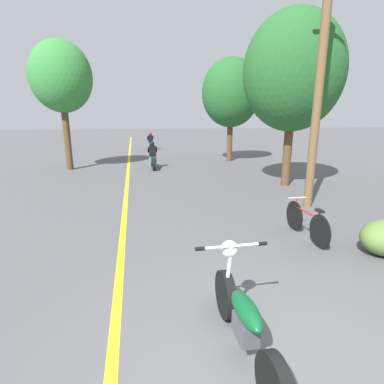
# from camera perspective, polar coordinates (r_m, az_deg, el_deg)

# --- Properties ---
(ground_plane) EXTENTS (120.00, 120.00, 0.00)m
(ground_plane) POSITION_cam_1_polar(r_m,az_deg,el_deg) (3.77, 15.88, -30.61)
(ground_plane) COLOR #515154
(lane_stripe_center) EXTENTS (0.14, 48.00, 0.01)m
(lane_stripe_center) POSITION_cam_1_polar(r_m,az_deg,el_deg) (14.88, -12.09, 3.87)
(lane_stripe_center) COLOR yellow
(lane_stripe_center) RESTS_ON ground
(utility_pole) EXTENTS (1.10, 0.24, 7.38)m
(utility_pole) POSITION_cam_1_polar(r_m,az_deg,el_deg) (9.33, 23.29, 20.37)
(utility_pole) COLOR brown
(utility_pole) RESTS_ON ground
(roadside_tree_right_near) EXTENTS (3.64, 3.28, 6.24)m
(roadside_tree_right_near) POSITION_cam_1_polar(r_m,az_deg,el_deg) (12.05, 18.79, 20.79)
(roadside_tree_right_near) COLOR #513A23
(roadside_tree_right_near) RESTS_ON ground
(roadside_tree_right_far) EXTENTS (3.34, 3.01, 5.81)m
(roadside_tree_right_far) POSITION_cam_1_polar(r_m,az_deg,el_deg) (18.05, 7.46, 18.17)
(roadside_tree_right_far) COLOR #513A23
(roadside_tree_right_far) RESTS_ON ground
(roadside_tree_left) EXTENTS (2.85, 2.56, 6.03)m
(roadside_tree_left) POSITION_cam_1_polar(r_m,az_deg,el_deg) (16.16, -23.67, 19.33)
(roadside_tree_left) COLOR #513A23
(roadside_tree_left) RESTS_ON ground
(motorcycle_foreground) EXTENTS (0.90, 2.10, 1.13)m
(motorcycle_foreground) POSITION_cam_1_polar(r_m,az_deg,el_deg) (3.65, 9.85, -22.81)
(motorcycle_foreground) COLOR black
(motorcycle_foreground) RESTS_ON ground
(motorcycle_rider_lead) EXTENTS (0.50, 1.97, 1.36)m
(motorcycle_rider_lead) POSITION_cam_1_polar(r_m,az_deg,el_deg) (15.51, -7.48, 6.39)
(motorcycle_rider_lead) COLOR black
(motorcycle_rider_lead) RESTS_ON ground
(motorcycle_rider_far) EXTENTS (0.50, 1.97, 1.38)m
(motorcycle_rider_far) POSITION_cam_1_polar(r_m,az_deg,el_deg) (23.97, -7.90, 9.19)
(motorcycle_rider_far) COLOR black
(motorcycle_rider_far) RESTS_ON ground
(bicycle_parked) EXTENTS (0.44, 1.70, 0.81)m
(bicycle_parked) POSITION_cam_1_polar(r_m,az_deg,el_deg) (7.05, 20.96, -5.32)
(bicycle_parked) COLOR black
(bicycle_parked) RESTS_ON ground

